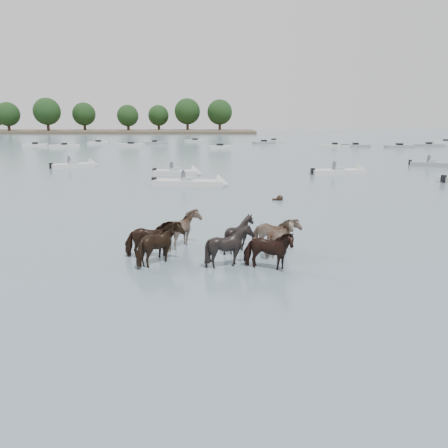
{
  "coord_description": "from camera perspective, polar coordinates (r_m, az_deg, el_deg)",
  "views": [
    {
      "loc": [
        0.96,
        -14.58,
        5.32
      ],
      "look_at": [
        0.75,
        3.03,
        1.1
      ],
      "focal_mm": 35.56,
      "sensor_mm": 36.0,
      "label": 1
    }
  ],
  "objects": [
    {
      "name": "distant_flotilla",
      "position": [
        88.89,
        0.71,
        10.2
      ],
      "size": [
        102.75,
        23.98,
        0.93
      ],
      "color": "silver",
      "rests_on": "ground"
    },
    {
      "name": "treeline",
      "position": [
        174.9,
        -19.53,
        13.16
      ],
      "size": [
        144.6,
        23.35,
        12.48
      ],
      "color": "#382619",
      "rests_on": "ground"
    },
    {
      "name": "motorboat_a",
      "position": [
        42.67,
        -5.27,
        6.56
      ],
      "size": [
        4.82,
        2.0,
        1.92
      ],
      "rotation": [
        0.0,
        0.0,
        -0.09
      ],
      "color": "silver",
      "rests_on": "ground"
    },
    {
      "name": "pony_herd",
      "position": [
        17.24,
        -0.69,
        -2.12
      ],
      "size": [
        7.08,
        4.27,
        1.67
      ],
      "color": "black",
      "rests_on": "ground"
    },
    {
      "name": "swimming_pony",
      "position": [
        29.71,
        7.09,
        3.25
      ],
      "size": [
        0.72,
        0.44,
        0.44
      ],
      "color": "black",
      "rests_on": "ground"
    },
    {
      "name": "ground",
      "position": [
        15.55,
        -2.9,
        -6.54
      ],
      "size": [
        400.0,
        400.0,
        0.0
      ],
      "primitive_type": "plane",
      "color": "slate",
      "rests_on": "ground"
    },
    {
      "name": "motorboat_f",
      "position": [
        51.92,
        -18.03,
        7.18
      ],
      "size": [
        5.14,
        3.93,
        1.92
      ],
      "rotation": [
        0.0,
        0.0,
        0.53
      ],
      "color": "silver",
      "rests_on": "ground"
    },
    {
      "name": "shoreline",
      "position": [
        179.29,
        -23.07,
        10.87
      ],
      "size": [
        160.0,
        30.0,
        1.0
      ],
      "primitive_type": "cube",
      "color": "#4C4233",
      "rests_on": "ground"
    },
    {
      "name": "motorboat_c",
      "position": [
        44.96,
        15.36,
        6.48
      ],
      "size": [
        5.84,
        2.49,
        1.92
      ],
      "rotation": [
        0.0,
        0.0,
        0.16
      ],
      "color": "silver",
      "rests_on": "ground"
    },
    {
      "name": "motorboat_e",
      "position": [
        55.79,
        25.91,
        6.89
      ],
      "size": [
        5.24,
        3.4,
        1.92
      ],
      "rotation": [
        0.0,
        0.0,
        -0.39
      ],
      "color": "gray",
      "rests_on": "ground"
    },
    {
      "name": "motorboat_b",
      "position": [
        35.68,
        -3.33,
        5.23
      ],
      "size": [
        6.35,
        2.36,
        1.92
      ],
      "rotation": [
        0.0,
        0.0,
        -0.13
      ],
      "color": "silver",
      "rests_on": "ground"
    }
  ]
}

